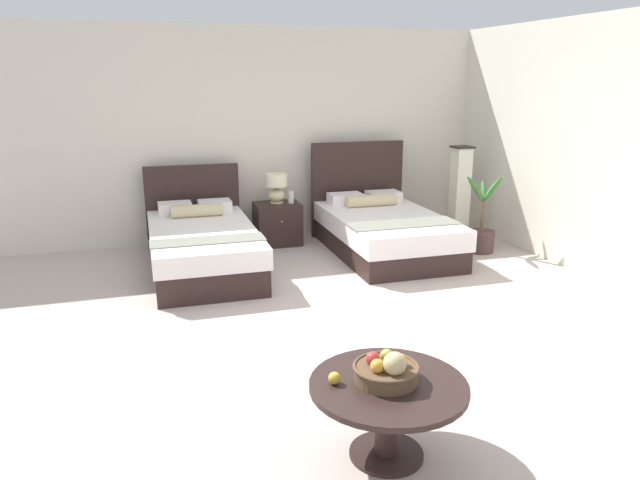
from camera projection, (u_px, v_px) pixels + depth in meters
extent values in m
cube|color=#BFACA2|center=(356.00, 323.00, 5.34)|extent=(9.48, 10.10, 0.02)
cube|color=silver|center=(271.00, 135.00, 7.96)|extent=(9.48, 0.12, 2.77)
cube|color=silver|center=(608.00, 151.00, 6.19)|extent=(0.12, 5.70, 2.77)
cube|color=#2E1F1C|center=(204.00, 259.00, 6.72)|extent=(1.13, 2.14, 0.29)
cube|color=white|center=(203.00, 237.00, 6.65)|extent=(1.17, 2.18, 0.21)
cube|color=#2E1F1C|center=(193.00, 206.00, 7.63)|extent=(1.18, 0.08, 1.06)
cube|color=white|center=(175.00, 208.00, 7.28)|extent=(0.40, 0.31, 0.14)
cube|color=white|center=(215.00, 206.00, 7.42)|extent=(0.40, 0.31, 0.14)
cylinder|color=beige|center=(197.00, 211.00, 7.13)|extent=(0.61, 0.16, 0.15)
cube|color=gray|center=(208.00, 240.00, 6.09)|extent=(1.17, 0.35, 0.01)
cube|color=#2E1F1C|center=(386.00, 244.00, 7.37)|extent=(1.25, 2.05, 0.26)
cube|color=white|center=(386.00, 224.00, 7.30)|extent=(1.29, 2.09, 0.24)
cube|color=#2E1F1C|center=(357.00, 189.00, 8.20)|extent=(1.31, 0.08, 1.28)
cube|color=white|center=(346.00, 199.00, 7.88)|extent=(0.45, 0.31, 0.14)
cube|color=white|center=(383.00, 196.00, 8.03)|extent=(0.45, 0.31, 0.14)
cylinder|color=beige|center=(371.00, 201.00, 7.73)|extent=(0.68, 0.16, 0.15)
cube|color=gray|center=(404.00, 224.00, 6.81)|extent=(1.29, 0.43, 0.01)
cube|color=#2E1F1C|center=(278.00, 224.00, 7.78)|extent=(0.58, 0.45, 0.55)
sphere|color=tan|center=(282.00, 222.00, 7.54)|extent=(0.02, 0.02, 0.02)
cylinder|color=beige|center=(277.00, 202.00, 7.72)|extent=(0.17, 0.17, 0.02)
ellipsoid|color=beige|center=(277.00, 195.00, 7.70)|extent=(0.22, 0.22, 0.16)
cylinder|color=#99844C|center=(276.00, 187.00, 7.67)|extent=(0.02, 0.02, 0.04)
cylinder|color=#ECE4C2|center=(276.00, 180.00, 7.65)|extent=(0.29, 0.29, 0.16)
cylinder|color=silver|center=(291.00, 197.00, 7.70)|extent=(0.08, 0.08, 0.15)
torus|color=silver|center=(291.00, 191.00, 7.68)|extent=(0.08, 0.08, 0.01)
cylinder|color=#2E1F1C|center=(386.00, 453.00, 3.46)|extent=(0.43, 0.43, 0.02)
cylinder|color=#2E1F1C|center=(387.00, 422.00, 3.40)|extent=(0.14, 0.14, 0.43)
cylinder|color=#2E1F1C|center=(388.00, 386.00, 3.34)|extent=(0.90, 0.90, 0.04)
cylinder|color=brown|center=(386.00, 374.00, 3.35)|extent=(0.36, 0.36, 0.09)
torus|color=brown|center=(386.00, 367.00, 3.33)|extent=(0.38, 0.38, 0.02)
sphere|color=gold|center=(377.00, 366.00, 3.27)|extent=(0.08, 0.08, 0.08)
sphere|color=tan|center=(395.00, 364.00, 3.25)|extent=(0.13, 0.13, 0.13)
sphere|color=orange|center=(400.00, 360.00, 3.34)|extent=(0.08, 0.08, 0.08)
sphere|color=#93AE42|center=(387.00, 355.00, 3.40)|extent=(0.07, 0.07, 0.07)
sphere|color=#B23330|center=(373.00, 358.00, 3.36)|extent=(0.08, 0.08, 0.08)
sphere|color=gold|center=(334.00, 378.00, 3.32)|extent=(0.07, 0.07, 0.07)
cube|color=#2B211F|center=(457.00, 235.00, 8.23)|extent=(0.25, 0.25, 0.03)
cube|color=white|center=(460.00, 192.00, 8.07)|extent=(0.21, 0.21, 1.19)
cube|color=#2B211F|center=(463.00, 147.00, 7.91)|extent=(0.25, 0.25, 0.02)
cylinder|color=#493131|center=(481.00, 241.00, 7.47)|extent=(0.32, 0.32, 0.27)
cylinder|color=brown|center=(483.00, 216.00, 7.38)|extent=(0.04, 0.04, 0.38)
ellipsoid|color=#3B7033|center=(491.00, 191.00, 7.33)|extent=(0.23, 0.08, 0.28)
ellipsoid|color=#3B7033|center=(484.00, 191.00, 7.41)|extent=(0.15, 0.25, 0.27)
ellipsoid|color=#3B7033|center=(476.00, 189.00, 7.32)|extent=(0.24, 0.18, 0.34)
ellipsoid|color=#3B7033|center=(479.00, 193.00, 7.17)|extent=(0.32, 0.27, 0.32)
ellipsoid|color=#3B7033|center=(493.00, 189.00, 7.19)|extent=(0.13, 0.29, 0.38)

